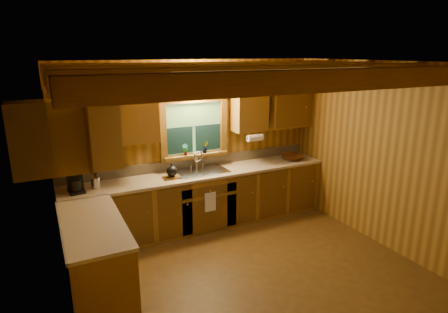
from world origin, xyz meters
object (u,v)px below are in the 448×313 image
(sink, at_px, (201,175))
(coffee_maker, at_px, (75,179))
(cutting_board, at_px, (172,177))
(wicker_basket, at_px, (293,157))

(sink, bearing_deg, coffee_maker, -178.42)
(sink, xyz_separation_m, coffee_maker, (-1.84, -0.05, 0.22))
(sink, relative_size, cutting_board, 3.22)
(coffee_maker, relative_size, cutting_board, 1.37)
(coffee_maker, xyz_separation_m, wicker_basket, (3.54, -0.02, -0.13))
(sink, distance_m, coffee_maker, 1.85)
(sink, distance_m, wicker_basket, 1.70)
(cutting_board, bearing_deg, coffee_maker, -179.41)
(sink, height_order, wicker_basket, sink)
(coffee_maker, relative_size, wicker_basket, 0.94)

